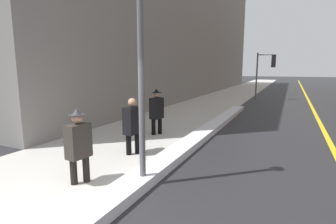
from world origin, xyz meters
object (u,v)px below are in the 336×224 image
pedestrian_nearside (157,110)px  traffic_light_near (267,66)px  pedestrian_trailing (78,143)px  lamp_post (140,29)px  pedestrian_with_shoulder_bag (133,124)px

pedestrian_nearside → traffic_light_near: bearing=175.2°
traffic_light_near → pedestrian_trailing: size_ratio=2.23×
pedestrian_trailing → pedestrian_nearside: size_ratio=0.95×
lamp_post → pedestrian_with_shoulder_bag: 2.91m
traffic_light_near → pedestrian_trailing: (-2.07, -16.67, -1.63)m
pedestrian_trailing → pedestrian_nearside: 4.20m
pedestrian_trailing → pedestrian_with_shoulder_bag: pedestrian_trailing is taller
lamp_post → pedestrian_trailing: bearing=-158.6°
lamp_post → pedestrian_nearside: lamp_post is taller
traffic_light_near → pedestrian_nearside: 12.85m
pedestrian_nearside → pedestrian_with_shoulder_bag: bearing=17.6°
pedestrian_trailing → traffic_light_near: bearing=179.5°
pedestrian_trailing → pedestrian_nearside: (-0.44, 4.17, 0.04)m
traffic_light_near → pedestrian_nearside: size_ratio=2.12×
lamp_post → pedestrian_with_shoulder_bag: (-1.21, 1.55, -2.14)m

